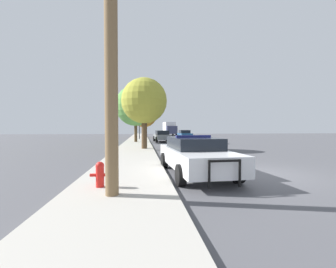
{
  "coord_description": "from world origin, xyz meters",
  "views": [
    {
      "loc": [
        -4.49,
        -8.35,
        1.82
      ],
      "look_at": [
        -1.47,
        17.98,
        1.04
      ],
      "focal_mm": 24.0,
      "sensor_mm": 36.0,
      "label": 1
    }
  ],
  "objects_px": {
    "police_car": "(195,154)",
    "utility_pole": "(111,41)",
    "tree_sidewalk_near": "(144,101)",
    "tree_sidewalk_far": "(144,114)",
    "car_background_oncoming": "(185,134)",
    "tree_sidewalk_mid": "(136,106)",
    "box_truck": "(169,128)",
    "fire_hydrant": "(100,174)",
    "traffic_light": "(150,114)",
    "car_background_midblock": "(162,136)"
  },
  "relations": [
    {
      "from": "fire_hydrant",
      "to": "tree_sidewalk_far",
      "type": "bearing_deg",
      "value": 87.47
    },
    {
      "from": "traffic_light",
      "to": "tree_sidewalk_near",
      "type": "distance_m",
      "value": 14.62
    },
    {
      "from": "car_background_oncoming",
      "to": "tree_sidewalk_mid",
      "type": "height_order",
      "value": "tree_sidewalk_mid"
    },
    {
      "from": "tree_sidewalk_near",
      "to": "car_background_oncoming",
      "type": "bearing_deg",
      "value": 68.17
    },
    {
      "from": "traffic_light",
      "to": "tree_sidewalk_far",
      "type": "bearing_deg",
      "value": 96.0
    },
    {
      "from": "car_background_midblock",
      "to": "tree_sidewalk_far",
      "type": "height_order",
      "value": "tree_sidewalk_far"
    },
    {
      "from": "tree_sidewalk_near",
      "to": "fire_hydrant",
      "type": "bearing_deg",
      "value": -96.67
    },
    {
      "from": "traffic_light",
      "to": "police_car",
      "type": "bearing_deg",
      "value": -87.67
    },
    {
      "from": "car_background_midblock",
      "to": "tree_sidewalk_near",
      "type": "height_order",
      "value": "tree_sidewalk_near"
    },
    {
      "from": "fire_hydrant",
      "to": "tree_sidewalk_far",
      "type": "xyz_separation_m",
      "value": [
        1.48,
        33.46,
        3.73
      ]
    },
    {
      "from": "car_background_midblock",
      "to": "box_truck",
      "type": "distance_m",
      "value": 23.34
    },
    {
      "from": "car_background_midblock",
      "to": "tree_sidewalk_mid",
      "type": "distance_m",
      "value": 5.08
    },
    {
      "from": "police_car",
      "to": "box_truck",
      "type": "xyz_separation_m",
      "value": [
        4.19,
        42.67,
        0.86
      ]
    },
    {
      "from": "fire_hydrant",
      "to": "box_truck",
      "type": "bearing_deg",
      "value": 80.58
    },
    {
      "from": "police_car",
      "to": "fire_hydrant",
      "type": "bearing_deg",
      "value": 28.73
    },
    {
      "from": "traffic_light",
      "to": "tree_sidewalk_mid",
      "type": "bearing_deg",
      "value": -106.52
    },
    {
      "from": "traffic_light",
      "to": "tree_sidewalk_mid",
      "type": "distance_m",
      "value": 6.4
    },
    {
      "from": "car_background_midblock",
      "to": "car_background_oncoming",
      "type": "relative_size",
      "value": 1.05
    },
    {
      "from": "tree_sidewalk_mid",
      "to": "tree_sidewalk_near",
      "type": "distance_m",
      "value": 8.55
    },
    {
      "from": "car_background_oncoming",
      "to": "tree_sidewalk_near",
      "type": "xyz_separation_m",
      "value": [
        -6.26,
        -15.62,
        3.18
      ]
    },
    {
      "from": "tree_sidewalk_mid",
      "to": "tree_sidewalk_far",
      "type": "height_order",
      "value": "tree_sidewalk_mid"
    },
    {
      "from": "tree_sidewalk_near",
      "to": "tree_sidewalk_far",
      "type": "bearing_deg",
      "value": 89.67
    },
    {
      "from": "police_car",
      "to": "tree_sidewalk_mid",
      "type": "bearing_deg",
      "value": -84.85
    },
    {
      "from": "traffic_light",
      "to": "box_truck",
      "type": "xyz_separation_m",
      "value": [
        5.17,
        18.53,
        -2.09
      ]
    },
    {
      "from": "utility_pole",
      "to": "box_truck",
      "type": "relative_size",
      "value": 1.02
    },
    {
      "from": "tree_sidewalk_mid",
      "to": "tree_sidewalk_near",
      "type": "height_order",
      "value": "tree_sidewalk_mid"
    },
    {
      "from": "car_background_oncoming",
      "to": "fire_hydrant",
      "type": "bearing_deg",
      "value": 74.06
    },
    {
      "from": "utility_pole",
      "to": "tree_sidewalk_far",
      "type": "relative_size",
      "value": 1.15
    },
    {
      "from": "police_car",
      "to": "tree_sidewalk_mid",
      "type": "xyz_separation_m",
      "value": [
        -2.79,
        18.04,
        3.58
      ]
    },
    {
      "from": "police_car",
      "to": "utility_pole",
      "type": "bearing_deg",
      "value": 42.06
    },
    {
      "from": "tree_sidewalk_near",
      "to": "utility_pole",
      "type": "bearing_deg",
      "value": -94.22
    },
    {
      "from": "utility_pole",
      "to": "fire_hydrant",
      "type": "bearing_deg",
      "value": 118.56
    },
    {
      "from": "tree_sidewalk_far",
      "to": "tree_sidewalk_near",
      "type": "height_order",
      "value": "tree_sidewalk_far"
    },
    {
      "from": "utility_pole",
      "to": "tree_sidewalk_mid",
      "type": "relative_size",
      "value": 1.13
    },
    {
      "from": "police_car",
      "to": "tree_sidewalk_near",
      "type": "xyz_separation_m",
      "value": [
        -1.87,
        9.55,
        3.16
      ]
    },
    {
      "from": "police_car",
      "to": "tree_sidewalk_far",
      "type": "xyz_separation_m",
      "value": [
        -1.74,
        31.41,
        3.47
      ]
    },
    {
      "from": "traffic_light",
      "to": "tree_sidewalk_near",
      "type": "bearing_deg",
      "value": -93.49
    },
    {
      "from": "car_background_midblock",
      "to": "car_background_oncoming",
      "type": "bearing_deg",
      "value": 51.19
    },
    {
      "from": "tree_sidewalk_near",
      "to": "traffic_light",
      "type": "bearing_deg",
      "value": 86.51
    },
    {
      "from": "utility_pole",
      "to": "police_car",
      "type": "bearing_deg",
      "value": 45.71
    },
    {
      "from": "tree_sidewalk_near",
      "to": "box_truck",
      "type": "bearing_deg",
      "value": 79.63
    },
    {
      "from": "police_car",
      "to": "tree_sidewalk_far",
      "type": "bearing_deg",
      "value": -90.47
    },
    {
      "from": "fire_hydrant",
      "to": "utility_pole",
      "type": "distance_m",
      "value": 3.55
    },
    {
      "from": "tree_sidewalk_mid",
      "to": "tree_sidewalk_near",
      "type": "bearing_deg",
      "value": -83.8
    },
    {
      "from": "utility_pole",
      "to": "tree_sidewalk_near",
      "type": "distance_m",
      "value": 12.43
    },
    {
      "from": "car_background_oncoming",
      "to": "tree_sidewalk_near",
      "type": "distance_m",
      "value": 17.12
    },
    {
      "from": "fire_hydrant",
      "to": "tree_sidewalk_near",
      "type": "relative_size",
      "value": 0.13
    },
    {
      "from": "utility_pole",
      "to": "box_truck",
      "type": "bearing_deg",
      "value": 81.29
    },
    {
      "from": "car_background_oncoming",
      "to": "car_background_midblock",
      "type": "bearing_deg",
      "value": 54.02
    },
    {
      "from": "car_background_oncoming",
      "to": "box_truck",
      "type": "bearing_deg",
      "value": -89.67
    }
  ]
}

